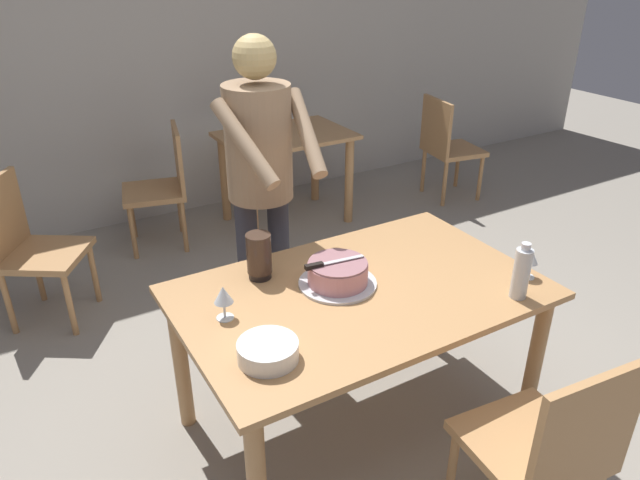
{
  "coord_description": "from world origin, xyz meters",
  "views": [
    {
      "loc": [
        -1.24,
        -1.77,
        2.07
      ],
      "look_at": [
        -0.06,
        0.23,
        0.9
      ],
      "focal_mm": 33.11,
      "sensor_mm": 36.0,
      "label": 1
    }
  ],
  "objects_px": {
    "main_dining_table": "(359,310)",
    "background_chair_1": "(447,145)",
    "hurricane_lamp": "(259,256)",
    "wine_glass_far": "(530,257)",
    "plate_stack": "(268,351)",
    "background_chair_2": "(30,245)",
    "cake_on_platter": "(338,274)",
    "wine_glass_near": "(223,296)",
    "cake_knife": "(322,264)",
    "person_cutting_cake": "(261,173)",
    "water_bottle": "(521,273)",
    "background_table": "(286,154)",
    "chair_near_side": "(547,447)",
    "background_chair_0": "(163,183)"
  },
  "relations": [
    {
      "from": "chair_near_side",
      "to": "background_chair_1",
      "type": "height_order",
      "value": "same"
    },
    {
      "from": "main_dining_table",
      "to": "hurricane_lamp",
      "type": "height_order",
      "value": "hurricane_lamp"
    },
    {
      "from": "main_dining_table",
      "to": "background_chair_1",
      "type": "relative_size",
      "value": 1.71
    },
    {
      "from": "hurricane_lamp",
      "to": "background_chair_2",
      "type": "xyz_separation_m",
      "value": [
        -0.82,
        1.42,
        -0.37
      ]
    },
    {
      "from": "main_dining_table",
      "to": "background_chair_0",
      "type": "height_order",
      "value": "background_chair_0"
    },
    {
      "from": "cake_knife",
      "to": "plate_stack",
      "type": "relative_size",
      "value": 1.23
    },
    {
      "from": "person_cutting_cake",
      "to": "background_table",
      "type": "relative_size",
      "value": 1.72
    },
    {
      "from": "cake_knife",
      "to": "background_table",
      "type": "xyz_separation_m",
      "value": [
        0.93,
        2.14,
        -0.29
      ]
    },
    {
      "from": "water_bottle",
      "to": "hurricane_lamp",
      "type": "bearing_deg",
      "value": 141.23
    },
    {
      "from": "chair_near_side",
      "to": "person_cutting_cake",
      "type": "bearing_deg",
      "value": 102.28
    },
    {
      "from": "cake_on_platter",
      "to": "background_chair_1",
      "type": "relative_size",
      "value": 0.38
    },
    {
      "from": "wine_glass_near",
      "to": "hurricane_lamp",
      "type": "height_order",
      "value": "hurricane_lamp"
    },
    {
      "from": "cake_on_platter",
      "to": "person_cutting_cake",
      "type": "height_order",
      "value": "person_cutting_cake"
    },
    {
      "from": "background_chair_2",
      "to": "background_chair_1",
      "type": "bearing_deg",
      "value": 3.95
    },
    {
      "from": "wine_glass_far",
      "to": "background_chair_0",
      "type": "bearing_deg",
      "value": 108.42
    },
    {
      "from": "plate_stack",
      "to": "wine_glass_far",
      "type": "relative_size",
      "value": 1.53
    },
    {
      "from": "main_dining_table",
      "to": "plate_stack",
      "type": "distance_m",
      "value": 0.61
    },
    {
      "from": "plate_stack",
      "to": "hurricane_lamp",
      "type": "relative_size",
      "value": 1.05
    },
    {
      "from": "water_bottle",
      "to": "background_table",
      "type": "height_order",
      "value": "water_bottle"
    },
    {
      "from": "cake_on_platter",
      "to": "background_table",
      "type": "relative_size",
      "value": 0.34
    },
    {
      "from": "background_chair_1",
      "to": "water_bottle",
      "type": "bearing_deg",
      "value": -126.14
    },
    {
      "from": "cake_knife",
      "to": "wine_glass_near",
      "type": "distance_m",
      "value": 0.45
    },
    {
      "from": "background_table",
      "to": "wine_glass_far",
      "type": "bearing_deg",
      "value": -92.43
    },
    {
      "from": "cake_knife",
      "to": "hurricane_lamp",
      "type": "relative_size",
      "value": 1.29
    },
    {
      "from": "background_table",
      "to": "background_chair_1",
      "type": "xyz_separation_m",
      "value": [
        1.45,
        -0.26,
        -0.09
      ]
    },
    {
      "from": "plate_stack",
      "to": "main_dining_table",
      "type": "bearing_deg",
      "value": 22.51
    },
    {
      "from": "plate_stack",
      "to": "background_chair_2",
      "type": "relative_size",
      "value": 0.24
    },
    {
      "from": "cake_knife",
      "to": "background_table",
      "type": "distance_m",
      "value": 2.35
    },
    {
      "from": "plate_stack",
      "to": "background_chair_0",
      "type": "bearing_deg",
      "value": 81.72
    },
    {
      "from": "wine_glass_near",
      "to": "background_chair_1",
      "type": "relative_size",
      "value": 0.16
    },
    {
      "from": "main_dining_table",
      "to": "cake_on_platter",
      "type": "bearing_deg",
      "value": 126.32
    },
    {
      "from": "cake_on_platter",
      "to": "water_bottle",
      "type": "relative_size",
      "value": 1.36
    },
    {
      "from": "background_table",
      "to": "water_bottle",
      "type": "bearing_deg",
      "value": -95.76
    },
    {
      "from": "cake_knife",
      "to": "chair_near_side",
      "type": "bearing_deg",
      "value": -69.81
    },
    {
      "from": "background_table",
      "to": "wine_glass_near",
      "type": "bearing_deg",
      "value": -122.78
    },
    {
      "from": "cake_knife",
      "to": "chair_near_side",
      "type": "relative_size",
      "value": 0.3
    },
    {
      "from": "person_cutting_cake",
      "to": "water_bottle",
      "type": "bearing_deg",
      "value": -58.69
    },
    {
      "from": "cake_knife",
      "to": "water_bottle",
      "type": "height_order",
      "value": "water_bottle"
    },
    {
      "from": "person_cutting_cake",
      "to": "background_chair_2",
      "type": "xyz_separation_m",
      "value": [
        -1.03,
        1.03,
        -0.58
      ]
    },
    {
      "from": "cake_knife",
      "to": "background_chair_1",
      "type": "distance_m",
      "value": 3.05
    },
    {
      "from": "wine_glass_far",
      "to": "hurricane_lamp",
      "type": "distance_m",
      "value": 1.18
    },
    {
      "from": "main_dining_table",
      "to": "background_chair_2",
      "type": "distance_m",
      "value": 2.08
    },
    {
      "from": "cake_knife",
      "to": "hurricane_lamp",
      "type": "bearing_deg",
      "value": 131.41
    },
    {
      "from": "hurricane_lamp",
      "to": "wine_glass_far",
      "type": "bearing_deg",
      "value": -30.44
    },
    {
      "from": "person_cutting_cake",
      "to": "background_chair_0",
      "type": "height_order",
      "value": "person_cutting_cake"
    },
    {
      "from": "main_dining_table",
      "to": "background_table",
      "type": "distance_m",
      "value": 2.37
    },
    {
      "from": "hurricane_lamp",
      "to": "chair_near_side",
      "type": "xyz_separation_m",
      "value": [
        0.54,
        -1.17,
        -0.37
      ]
    },
    {
      "from": "main_dining_table",
      "to": "plate_stack",
      "type": "height_order",
      "value": "plate_stack"
    },
    {
      "from": "chair_near_side",
      "to": "wine_glass_far",
      "type": "bearing_deg",
      "value": 50.64
    },
    {
      "from": "wine_glass_near",
      "to": "background_chair_2",
      "type": "relative_size",
      "value": 0.16
    }
  ]
}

